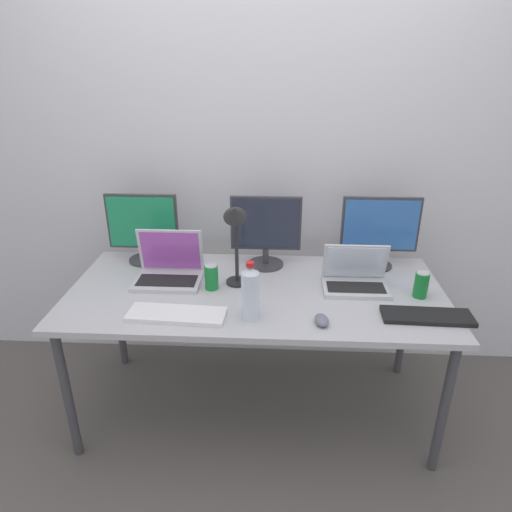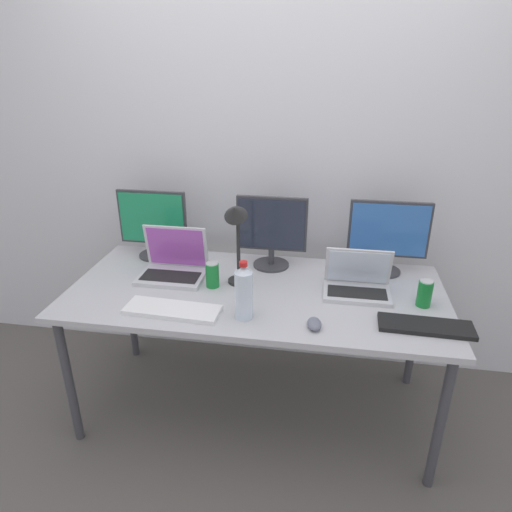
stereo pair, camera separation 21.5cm
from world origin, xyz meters
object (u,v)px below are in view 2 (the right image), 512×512
(work_desk, at_px, (256,299))
(monitor_right, at_px, (388,235))
(soda_can_near_keyboard, at_px, (212,275))
(laptop_secondary, at_px, (357,283))
(soda_can_by_laptop, at_px, (425,293))
(keyboard_main, at_px, (172,310))
(mouse_by_keyboard, at_px, (314,324))
(monitor_left, at_px, (153,223))
(water_bottle, at_px, (244,292))
(desk_lamp, at_px, (236,228))
(laptop_silver, at_px, (173,265))
(monitor_center, at_px, (272,231))
(keyboard_aux, at_px, (426,326))

(work_desk, height_order, monitor_right, monitor_right)
(monitor_right, height_order, soda_can_near_keyboard, monitor_right)
(laptop_secondary, bearing_deg, soda_can_by_laptop, -14.72)
(keyboard_main, bearing_deg, mouse_by_keyboard, 0.67)
(work_desk, bearing_deg, keyboard_main, -141.38)
(monitor_left, relative_size, water_bottle, 1.44)
(soda_can_near_keyboard, bearing_deg, work_desk, 0.96)
(laptop_secondary, height_order, desk_lamp, desk_lamp)
(monitor_right, height_order, soda_can_by_laptop, monitor_right)
(laptop_silver, xyz_separation_m, keyboard_main, (0.11, -0.35, -0.05))
(monitor_center, distance_m, monitor_right, 0.60)
(laptop_secondary, height_order, mouse_by_keyboard, laptop_secondary)
(monitor_right, bearing_deg, work_desk, -154.56)
(work_desk, relative_size, soda_can_near_keyboard, 14.50)
(mouse_by_keyboard, bearing_deg, soda_can_near_keyboard, 143.39)
(monitor_right, height_order, laptop_secondary, monitor_right)
(monitor_right, bearing_deg, soda_can_near_keyboard, -160.28)
(laptop_silver, bearing_deg, soda_can_by_laptop, -5.23)
(laptop_secondary, distance_m, desk_lamp, 0.64)
(laptop_secondary, bearing_deg, water_bottle, -147.85)
(monitor_center, xyz_separation_m, soda_can_by_laptop, (0.74, -0.31, -0.14))
(mouse_by_keyboard, bearing_deg, monitor_right, 53.05)
(monitor_left, relative_size, keyboard_aux, 0.99)
(monitor_right, relative_size, keyboard_aux, 1.04)
(mouse_by_keyboard, bearing_deg, work_desk, 128.14)
(soda_can_by_laptop, bearing_deg, monitor_left, 166.65)
(laptop_silver, relative_size, keyboard_aux, 0.85)
(water_bottle, bearing_deg, soda_can_by_laptop, 16.43)
(monitor_left, relative_size, desk_lamp, 0.86)
(mouse_by_keyboard, bearing_deg, water_bottle, 166.60)
(soda_can_by_laptop, height_order, desk_lamp, desk_lamp)
(work_desk, relative_size, mouse_by_keyboard, 19.07)
(water_bottle, distance_m, desk_lamp, 0.35)
(monitor_center, bearing_deg, soda_can_near_keyboard, -131.42)
(laptop_secondary, bearing_deg, keyboard_aux, -44.78)
(monitor_right, bearing_deg, monitor_left, 179.69)
(monitor_right, height_order, keyboard_aux, monitor_right)
(laptop_secondary, distance_m, keyboard_aux, 0.39)
(monitor_center, relative_size, soda_can_near_keyboard, 3.08)
(laptop_silver, height_order, water_bottle, water_bottle)
(work_desk, relative_size, monitor_left, 4.75)
(laptop_silver, relative_size, water_bottle, 1.24)
(work_desk, bearing_deg, monitor_center, 82.70)
(work_desk, xyz_separation_m, monitor_right, (0.63, 0.30, 0.27))
(laptop_silver, bearing_deg, water_bottle, -38.40)
(monitor_right, distance_m, laptop_secondary, 0.33)
(laptop_secondary, xyz_separation_m, water_bottle, (-0.49, -0.31, 0.07))
(water_bottle, height_order, desk_lamp, desk_lamp)
(monitor_center, distance_m, soda_can_near_keyboard, 0.41)
(monitor_left, bearing_deg, mouse_by_keyboard, -32.94)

